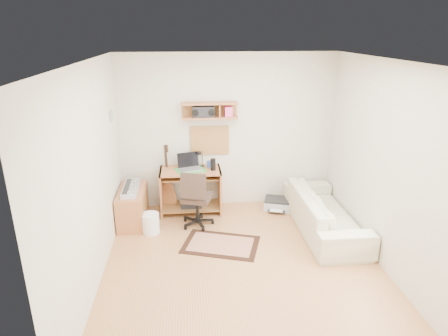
{
  "coord_description": "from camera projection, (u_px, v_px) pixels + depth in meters",
  "views": [
    {
      "loc": [
        -0.67,
        -4.37,
        2.93
      ],
      "look_at": [
        -0.15,
        1.05,
        1.0
      ],
      "focal_mm": 31.48,
      "sensor_mm": 36.0,
      "label": 1
    }
  ],
  "objects": [
    {
      "name": "ceiling",
      "position": [
        247.0,
        61.0,
        4.27
      ],
      "size": [
        3.6,
        4.0,
        0.01
      ],
      "primitive_type": "cube",
      "color": "white",
      "rests_on": "ground"
    },
    {
      "name": "pencil_cup",
      "position": [
        209.0,
        164.0,
        6.56
      ],
      "size": [
        0.08,
        0.08,
        0.11
      ],
      "primitive_type": "cylinder",
      "color": "#324A98",
      "rests_on": "desk"
    },
    {
      "name": "desk_lamp",
      "position": [
        202.0,
        159.0,
        6.56
      ],
      "size": [
        0.09,
        0.09,
        0.28
      ],
      "primitive_type": null,
      "color": "black",
      "rests_on": "desk"
    },
    {
      "name": "music_keyboard",
      "position": [
        131.0,
        188.0,
        6.14
      ],
      "size": [
        0.23,
        0.73,
        0.06
      ],
      "primitive_type": "cube",
      "color": "#B2B5BA",
      "rests_on": "cabinet"
    },
    {
      "name": "rug",
      "position": [
        221.0,
        244.0,
        5.65
      ],
      "size": [
        1.22,
        0.99,
        0.01
      ],
      "primitive_type": "cube",
      "rotation": [
        0.0,
        0.0,
        -0.31
      ],
      "color": "tan",
      "rests_on": "floor"
    },
    {
      "name": "left_wall",
      "position": [
        91.0,
        178.0,
        4.55
      ],
      "size": [
        0.01,
        4.0,
        2.6
      ],
      "primitive_type": "cube",
      "color": "beige",
      "rests_on": "ground"
    },
    {
      "name": "cork_board",
      "position": [
        210.0,
        140.0,
        6.58
      ],
      "size": [
        0.64,
        0.03,
        0.49
      ],
      "primitive_type": "cube",
      "color": "#AC7E56",
      "rests_on": "back_wall"
    },
    {
      "name": "printer",
      "position": [
        278.0,
        204.0,
        6.77
      ],
      "size": [
        0.54,
        0.47,
        0.17
      ],
      "primitive_type": "cube",
      "rotation": [
        0.0,
        0.0,
        -0.3
      ],
      "color": "#A5A8AA",
      "rests_on": "floor"
    },
    {
      "name": "desk",
      "position": [
        191.0,
        191.0,
        6.58
      ],
      "size": [
        1.0,
        0.55,
        0.75
      ],
      "primitive_type": null,
      "color": "#B16B3E",
      "rests_on": "floor"
    },
    {
      "name": "wall_photo",
      "position": [
        111.0,
        116.0,
        5.82
      ],
      "size": [
        0.02,
        0.2,
        0.15
      ],
      "primitive_type": "cube",
      "color": "#4C8CBF",
      "rests_on": "left_wall"
    },
    {
      "name": "right_wall",
      "position": [
        389.0,
        168.0,
        4.87
      ],
      "size": [
        0.01,
        4.0,
        2.6
      ],
      "primitive_type": "cube",
      "color": "beige",
      "rests_on": "ground"
    },
    {
      "name": "sofa",
      "position": [
        325.0,
        206.0,
        5.96
      ],
      "size": [
        0.59,
        2.02,
        0.79
      ],
      "primitive_type": "imported",
      "rotation": [
        0.0,
        0.0,
        1.57
      ],
      "color": "beige",
      "rests_on": "floor"
    },
    {
      "name": "floor",
      "position": [
        243.0,
        266.0,
        5.15
      ],
      "size": [
        3.6,
        4.0,
        0.01
      ],
      "primitive_type": "cube",
      "color": "#B87E4C",
      "rests_on": "ground"
    },
    {
      "name": "boombox",
      "position": [
        203.0,
        112.0,
        6.3
      ],
      "size": [
        0.35,
        0.16,
        0.18
      ],
      "primitive_type": "cube",
      "color": "black",
      "rests_on": "wall_shelf"
    },
    {
      "name": "cabinet",
      "position": [
        132.0,
        206.0,
        6.24
      ],
      "size": [
        0.4,
        0.9,
        0.55
      ],
      "primitive_type": "cube",
      "color": "#B16B3E",
      "rests_on": "floor"
    },
    {
      "name": "waste_basket",
      "position": [
        151.0,
        223.0,
        5.94
      ],
      "size": [
        0.28,
        0.28,
        0.31
      ],
      "primitive_type": "cylinder",
      "rotation": [
        0.0,
        0.0,
        0.08
      ],
      "color": "white",
      "rests_on": "floor"
    },
    {
      "name": "wall_shelf",
      "position": [
        210.0,
        110.0,
        6.31
      ],
      "size": [
        0.9,
        0.25,
        0.26
      ],
      "primitive_type": "cube",
      "color": "#B16B3E",
      "rests_on": "back_wall"
    },
    {
      "name": "guitar",
      "position": [
        167.0,
        178.0,
        6.61
      ],
      "size": [
        0.32,
        0.21,
        1.12
      ],
      "primitive_type": null,
      "rotation": [
        0.0,
        0.0,
        -0.09
      ],
      "color": "#AD6635",
      "rests_on": "floor"
    },
    {
      "name": "laptop",
      "position": [
        190.0,
        162.0,
        6.39
      ],
      "size": [
        0.44,
        0.44,
        0.27
      ],
      "primitive_type": null,
      "rotation": [
        0.0,
        0.0,
        0.29
      ],
      "color": "silver",
      "rests_on": "desk"
    },
    {
      "name": "task_chair",
      "position": [
        197.0,
        197.0,
        6.08
      ],
      "size": [
        0.6,
        0.6,
        0.94
      ],
      "primitive_type": null,
      "rotation": [
        0.0,
        0.0,
        -0.3
      ],
      "color": "#31241D",
      "rests_on": "floor"
    },
    {
      "name": "speaker",
      "position": [
        213.0,
        164.0,
        6.41
      ],
      "size": [
        0.09,
        0.09,
        0.19
      ],
      "primitive_type": "cylinder",
      "color": "black",
      "rests_on": "desk"
    },
    {
      "name": "back_wall",
      "position": [
        227.0,
        132.0,
        6.59
      ],
      "size": [
        3.6,
        0.01,
        2.6
      ],
      "primitive_type": "cube",
      "color": "beige",
      "rests_on": "ground"
    }
  ]
}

